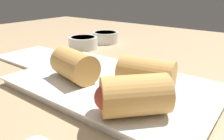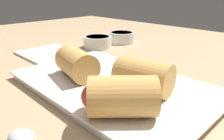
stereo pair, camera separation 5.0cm
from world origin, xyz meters
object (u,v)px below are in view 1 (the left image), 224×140
(serving_plate, at_px, (112,85))
(dipping_bowl_far, at_px, (106,37))
(napkin, at_px, (35,56))
(dipping_bowl_near, at_px, (83,42))

(serving_plate, bearing_deg, dipping_bowl_far, 130.51)
(serving_plate, xyz_separation_m, dipping_bowl_far, (-0.23, 0.27, 0.01))
(dipping_bowl_far, relative_size, napkin, 0.55)
(serving_plate, relative_size, napkin, 2.25)
(serving_plate, height_order, dipping_bowl_far, dipping_bowl_far)
(serving_plate, bearing_deg, napkin, 173.37)
(serving_plate, distance_m, dipping_bowl_near, 0.29)
(serving_plate, height_order, napkin, serving_plate)
(dipping_bowl_far, distance_m, napkin, 0.24)
(napkin, bearing_deg, dipping_bowl_near, 76.63)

